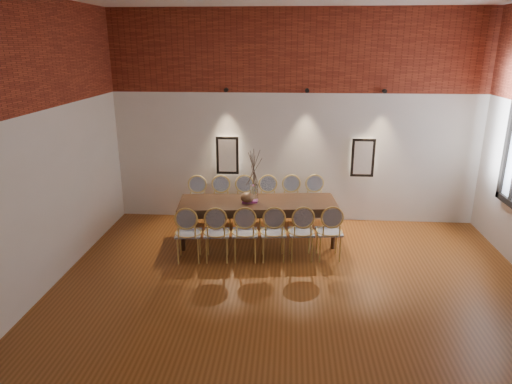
# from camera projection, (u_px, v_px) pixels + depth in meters

# --- Properties ---
(floor) EXTENTS (7.00, 7.00, 0.02)m
(floor) POSITION_uv_depth(u_px,v_px,m) (293.00, 316.00, 5.93)
(floor) COLOR brown
(floor) RESTS_ON ground
(wall_back) EXTENTS (7.00, 0.10, 4.00)m
(wall_back) POSITION_uv_depth(u_px,v_px,m) (295.00, 119.00, 8.67)
(wall_back) COLOR silver
(wall_back) RESTS_ON ground
(wall_front) EXTENTS (7.00, 0.10, 4.00)m
(wall_front) POSITION_uv_depth(u_px,v_px,m) (308.00, 380.00, 1.94)
(wall_front) COLOR silver
(wall_front) RESTS_ON ground
(wall_left) EXTENTS (0.10, 7.00, 4.00)m
(wall_left) POSITION_uv_depth(u_px,v_px,m) (6.00, 161.00, 5.56)
(wall_left) COLOR silver
(wall_left) RESTS_ON ground
(brick_band_back) EXTENTS (7.00, 0.02, 1.50)m
(brick_band_back) POSITION_uv_depth(u_px,v_px,m) (297.00, 51.00, 8.22)
(brick_band_back) COLOR maroon
(brick_band_back) RESTS_ON ground
(brick_band_front) EXTENTS (7.00, 0.02, 1.50)m
(brick_band_front) POSITION_uv_depth(u_px,v_px,m) (320.00, 76.00, 1.62)
(brick_band_front) COLOR maroon
(brick_band_front) RESTS_ON ground
(niche_left) EXTENTS (0.36, 0.06, 0.66)m
(niche_left) POSITION_uv_depth(u_px,v_px,m) (228.00, 155.00, 8.89)
(niche_left) COLOR #FFEAC6
(niche_left) RESTS_ON wall_back
(niche_right) EXTENTS (0.36, 0.06, 0.66)m
(niche_right) POSITION_uv_depth(u_px,v_px,m) (363.00, 158.00, 8.70)
(niche_right) COLOR #FFEAC6
(niche_right) RESTS_ON wall_back
(spot_fixture_left) EXTENTS (0.08, 0.10, 0.08)m
(spot_fixture_left) POSITION_uv_depth(u_px,v_px,m) (226.00, 90.00, 8.47)
(spot_fixture_left) COLOR black
(spot_fixture_left) RESTS_ON wall_back
(spot_fixture_mid) EXTENTS (0.08, 0.10, 0.08)m
(spot_fixture_mid) POSITION_uv_depth(u_px,v_px,m) (307.00, 91.00, 8.37)
(spot_fixture_mid) COLOR black
(spot_fixture_mid) RESTS_ON wall_back
(spot_fixture_right) EXTENTS (0.08, 0.10, 0.08)m
(spot_fixture_right) POSITION_uv_depth(u_px,v_px,m) (385.00, 91.00, 8.27)
(spot_fixture_right) COLOR black
(spot_fixture_right) RESTS_ON wall_back
(dining_table) EXTENTS (2.80, 1.15, 0.75)m
(dining_table) POSITION_uv_depth(u_px,v_px,m) (258.00, 221.00, 8.07)
(dining_table) COLOR #352013
(dining_table) RESTS_ON floor
(chair_near_a) EXTENTS (0.48, 0.48, 0.94)m
(chair_near_a) POSITION_uv_depth(u_px,v_px,m) (188.00, 233.00, 7.33)
(chair_near_a) COLOR tan
(chair_near_a) RESTS_ON floor
(chair_near_b) EXTENTS (0.48, 0.48, 0.94)m
(chair_near_b) POSITION_uv_depth(u_px,v_px,m) (217.00, 233.00, 7.34)
(chair_near_b) COLOR tan
(chair_near_b) RESTS_ON floor
(chair_near_c) EXTENTS (0.48, 0.48, 0.94)m
(chair_near_c) POSITION_uv_depth(u_px,v_px,m) (245.00, 232.00, 7.35)
(chair_near_c) COLOR tan
(chair_near_c) RESTS_ON floor
(chair_near_d) EXTENTS (0.48, 0.48, 0.94)m
(chair_near_d) POSITION_uv_depth(u_px,v_px,m) (273.00, 232.00, 7.36)
(chair_near_d) COLOR tan
(chair_near_d) RESTS_ON floor
(chair_near_e) EXTENTS (0.48, 0.48, 0.94)m
(chair_near_e) POSITION_uv_depth(u_px,v_px,m) (301.00, 232.00, 7.37)
(chair_near_e) COLOR tan
(chair_near_e) RESTS_ON floor
(chair_near_f) EXTENTS (0.48, 0.48, 0.94)m
(chair_near_f) POSITION_uv_depth(u_px,v_px,m) (329.00, 231.00, 7.39)
(chair_near_f) COLOR tan
(chair_near_f) RESTS_ON floor
(chair_far_a) EXTENTS (0.48, 0.48, 0.94)m
(chair_far_a) POSITION_uv_depth(u_px,v_px,m) (197.00, 203.00, 8.69)
(chair_far_a) COLOR tan
(chair_far_a) RESTS_ON floor
(chair_far_b) EXTENTS (0.48, 0.48, 0.94)m
(chair_far_b) POSITION_uv_depth(u_px,v_px,m) (221.00, 203.00, 8.70)
(chair_far_b) COLOR tan
(chair_far_b) RESTS_ON floor
(chair_far_c) EXTENTS (0.48, 0.48, 0.94)m
(chair_far_c) POSITION_uv_depth(u_px,v_px,m) (245.00, 203.00, 8.72)
(chair_far_c) COLOR tan
(chair_far_c) RESTS_ON floor
(chair_far_d) EXTENTS (0.48, 0.48, 0.94)m
(chair_far_d) POSITION_uv_depth(u_px,v_px,m) (268.00, 203.00, 8.73)
(chair_far_d) COLOR tan
(chair_far_d) RESTS_ON floor
(chair_far_e) EXTENTS (0.48, 0.48, 0.94)m
(chair_far_e) POSITION_uv_depth(u_px,v_px,m) (292.00, 202.00, 8.74)
(chair_far_e) COLOR tan
(chair_far_e) RESTS_ON floor
(chair_far_f) EXTENTS (0.48, 0.48, 0.94)m
(chair_far_f) POSITION_uv_depth(u_px,v_px,m) (316.00, 202.00, 8.75)
(chair_far_f) COLOR tan
(chair_far_f) RESTS_ON floor
(vase) EXTENTS (0.14, 0.14, 0.30)m
(vase) POSITION_uv_depth(u_px,v_px,m) (254.00, 193.00, 7.90)
(vase) COLOR silver
(vase) RESTS_ON dining_table
(dried_branches) EXTENTS (0.50, 0.50, 0.70)m
(dried_branches) POSITION_uv_depth(u_px,v_px,m) (254.00, 168.00, 7.77)
(dried_branches) COLOR #47362A
(dried_branches) RESTS_ON vase
(bowl) EXTENTS (0.24, 0.24, 0.18)m
(bowl) POSITION_uv_depth(u_px,v_px,m) (247.00, 197.00, 7.87)
(bowl) COLOR brown
(bowl) RESTS_ON dining_table
(book) EXTENTS (0.28, 0.21, 0.03)m
(book) POSITION_uv_depth(u_px,v_px,m) (249.00, 201.00, 7.93)
(book) COLOR #9A338D
(book) RESTS_ON dining_table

